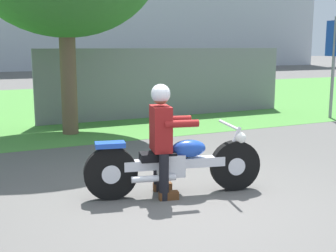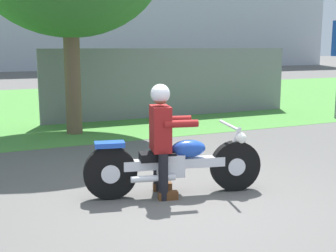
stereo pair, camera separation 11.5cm
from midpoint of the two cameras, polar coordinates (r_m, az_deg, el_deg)
ground at (r=5.43m, az=2.82°, el=-9.88°), size 120.00×120.00×0.00m
grass_verge at (r=14.49m, az=-14.80°, el=2.49°), size 60.00×12.00×0.01m
motorcycle_lead at (r=5.64m, az=1.50°, el=-4.86°), size 2.24×0.79×0.89m
rider_lead at (r=5.51m, az=-0.19°, el=-0.68°), size 0.61×0.54×1.41m
fence_segment at (r=11.89m, az=1.04°, el=5.56°), size 7.00×0.06×1.80m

